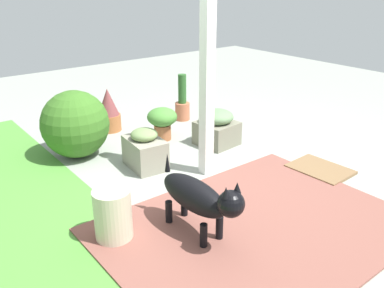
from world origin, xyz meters
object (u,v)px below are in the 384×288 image
(stone_planter_mid, at_px, (145,150))
(terracotta_pot_spiky, at_px, (109,111))
(dog, at_px, (199,197))
(doormat, at_px, (320,169))
(stone_planter_nearest, at_px, (217,128))
(porch_pillar, at_px, (207,76))
(terracotta_pot_tall, at_px, (182,104))
(terracotta_pot_broad, at_px, (162,120))
(round_shrub, at_px, (75,124))
(ceramic_urn, at_px, (113,215))

(stone_planter_mid, bearing_deg, terracotta_pot_spiky, -10.48)
(dog, distance_m, doormat, 1.75)
(stone_planter_nearest, distance_m, terracotta_pot_spiky, 1.46)
(porch_pillar, height_order, terracotta_pot_tall, porch_pillar)
(stone_planter_mid, height_order, dog, dog)
(terracotta_pot_broad, bearing_deg, terracotta_pot_spiky, 27.47)
(stone_planter_nearest, xyz_separation_m, stone_planter_mid, (-0.01, 1.01, -0.02))
(doormat, bearing_deg, terracotta_pot_spiky, 25.19)
(porch_pillar, relative_size, round_shrub, 2.70)
(stone_planter_nearest, distance_m, dog, 1.90)
(stone_planter_nearest, xyz_separation_m, ceramic_urn, (-0.96, 1.89, -0.00))
(stone_planter_nearest, height_order, terracotta_pot_tall, terracotta_pot_tall)
(terracotta_pot_broad, height_order, ceramic_urn, ceramic_urn)
(terracotta_pot_tall, bearing_deg, stone_planter_mid, 128.72)
(porch_pillar, height_order, dog, porch_pillar)
(ceramic_urn, bearing_deg, terracotta_pot_broad, -44.66)
(porch_pillar, bearing_deg, stone_planter_mid, 40.44)
(terracotta_pot_spiky, bearing_deg, doormat, -154.81)
(terracotta_pot_broad, distance_m, doormat, 1.93)
(stone_planter_nearest, distance_m, doormat, 1.29)
(stone_planter_nearest, xyz_separation_m, doormat, (-1.22, -0.36, -0.19))
(porch_pillar, height_order, round_shrub, porch_pillar)
(porch_pillar, bearing_deg, round_shrub, 35.13)
(stone_planter_mid, xyz_separation_m, doormat, (-1.21, -1.38, -0.18))
(terracotta_pot_broad, height_order, dog, dog)
(terracotta_pot_tall, bearing_deg, round_shrub, 99.06)
(terracotta_pot_spiky, distance_m, terracotta_pot_broad, 0.79)
(doormat, bearing_deg, stone_planter_mid, 48.80)
(terracotta_pot_spiky, relative_size, doormat, 0.94)
(stone_planter_mid, bearing_deg, dog, 165.47)
(porch_pillar, relative_size, terracotta_pot_spiky, 3.60)
(stone_planter_nearest, height_order, ceramic_urn, stone_planter_nearest)
(doormat, bearing_deg, terracotta_pot_broad, 24.25)
(round_shrub, height_order, terracotta_pot_broad, round_shrub)
(terracotta_pot_broad, bearing_deg, doormat, -155.75)
(porch_pillar, distance_m, doormat, 1.55)
(terracotta_pot_tall, bearing_deg, terracotta_pot_spiky, 76.26)
(dog, relative_size, doormat, 1.43)
(terracotta_pot_broad, distance_m, ceramic_urn, 2.09)
(dog, bearing_deg, terracotta_pot_broad, -26.69)
(stone_planter_nearest, bearing_deg, doormat, -163.31)
(stone_planter_mid, height_order, terracotta_pot_spiky, terracotta_pot_spiky)
(stone_planter_nearest, height_order, round_shrub, round_shrub)
(terracotta_pot_tall, relative_size, dog, 0.76)
(porch_pillar, xyz_separation_m, stone_planter_nearest, (0.51, -0.59, -0.80))
(round_shrub, xyz_separation_m, doormat, (-1.93, -1.81, -0.36))
(terracotta_pot_spiky, bearing_deg, stone_planter_mid, 169.52)
(stone_planter_nearest, xyz_separation_m, dog, (-1.32, 1.35, 0.13))
(terracotta_pot_tall, relative_size, terracotta_pot_spiky, 1.15)
(dog, bearing_deg, round_shrub, 2.71)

